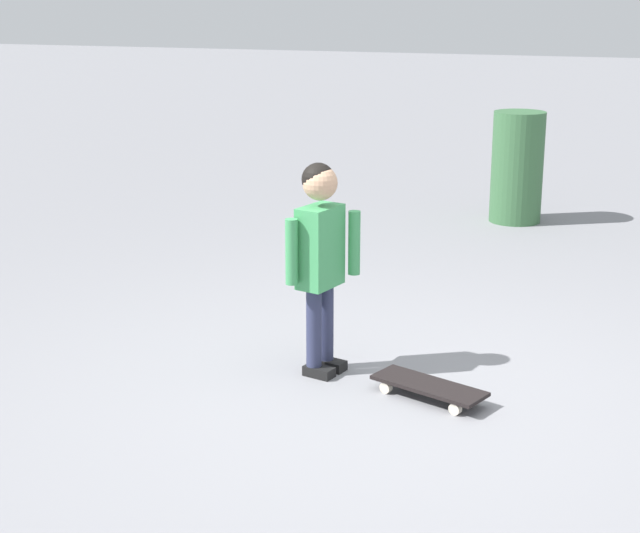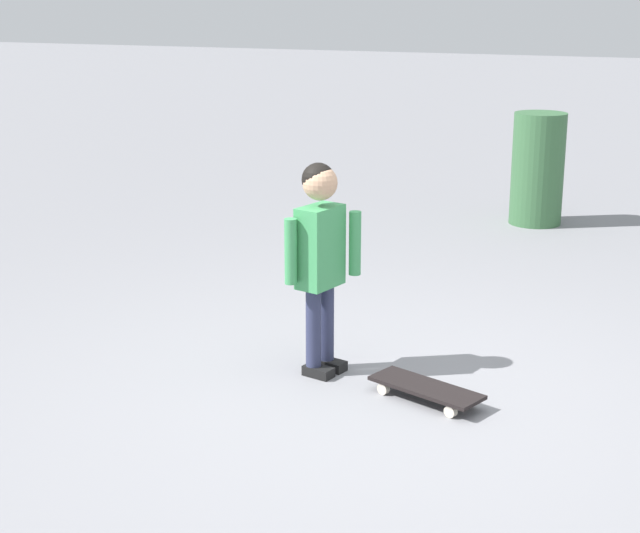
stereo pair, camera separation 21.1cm
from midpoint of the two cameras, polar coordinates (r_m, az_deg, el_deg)
The scene contains 4 objects.
ground_plane at distance 4.57m, azimuth 5.01°, elevation -8.14°, with size 50.00×50.00×0.00m, color gray.
child_person at distance 4.74m, azimuth 1.29°, elevation 1.23°, with size 0.32×0.29×1.06m.
skateboard at distance 4.63m, azimuth 7.50°, elevation -7.09°, with size 0.36×0.58×0.07m.
trash_bin at distance 8.16m, azimuth 13.29°, elevation 5.55°, with size 0.42×0.42×0.90m, color #38663D.
Camera 2 is at (-3.95, -1.33, 1.86)m, focal length 54.97 mm.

